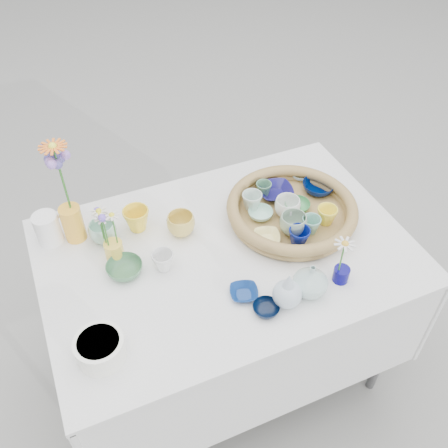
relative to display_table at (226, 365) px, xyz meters
name	(u,v)px	position (x,y,z in m)	size (l,w,h in m)	color
ground	(226,365)	(0.00, 0.00, 0.00)	(80.00, 80.00, 0.00)	gray
display_table	(226,365)	(0.00, 0.00, 0.00)	(1.26, 0.86, 0.77)	white
wicker_tray	(292,211)	(0.28, 0.05, 0.80)	(0.47, 0.47, 0.08)	olive
tray_ceramic_0	(276,192)	(0.28, 0.17, 0.80)	(0.13, 0.13, 0.03)	#131052
tray_ceramic_1	(318,187)	(0.44, 0.13, 0.80)	(0.12, 0.12, 0.04)	#000F3A
tray_ceramic_2	(327,216)	(0.37, -0.03, 0.82)	(0.07, 0.07, 0.07)	yellow
tray_ceramic_3	(297,206)	(0.32, 0.07, 0.80)	(0.09, 0.09, 0.03)	#409350
tray_ceramic_4	(293,224)	(0.24, -0.03, 0.82)	(0.10, 0.10, 0.08)	#8AA48A
tray_ceramic_5	(260,214)	(0.17, 0.09, 0.80)	(0.09, 0.09, 0.03)	#B0E6CF
tray_ceramic_6	(252,201)	(0.16, 0.14, 0.82)	(0.07, 0.07, 0.07)	silver
tray_ceramic_7	(287,207)	(0.26, 0.06, 0.82)	(0.09, 0.09, 0.07)	white
tray_ceramic_8	(301,175)	(0.42, 0.23, 0.80)	(0.08, 0.08, 0.02)	#A4CFEE
tray_ceramic_9	(299,237)	(0.23, -0.09, 0.82)	(0.07, 0.07, 0.07)	navy
tray_ceramic_10	(267,237)	(0.14, -0.03, 0.79)	(0.09, 0.09, 0.02)	#E8DA7E
tray_ceramic_11	(311,225)	(0.30, -0.05, 0.81)	(0.07, 0.07, 0.06)	#73B39F
tray_ceramic_12	(264,189)	(0.24, 0.19, 0.81)	(0.06, 0.06, 0.06)	#4E8461
loose_ceramic_0	(137,219)	(-0.25, 0.22, 0.81)	(0.09, 0.09, 0.09)	yellow
loose_ceramic_1	(181,224)	(-0.11, 0.14, 0.80)	(0.10, 0.10, 0.08)	gold
loose_ceramic_2	(125,269)	(-0.35, 0.04, 0.78)	(0.12, 0.12, 0.04)	#3F714B
loose_ceramic_3	(163,261)	(-0.22, 0.00, 0.80)	(0.07, 0.07, 0.07)	silver
loose_ceramic_4	(244,293)	(-0.03, -0.20, 0.78)	(0.09, 0.09, 0.02)	navy
loose_ceramic_5	(103,232)	(-0.38, 0.21, 0.80)	(0.10, 0.10, 0.08)	#98CAB1
loose_ceramic_6	(266,309)	(0.01, -0.29, 0.78)	(0.08, 0.08, 0.03)	black
fluted_bowl	(100,349)	(-0.49, -0.24, 0.80)	(0.14, 0.14, 0.07)	white
bud_vase_paleblue	(288,289)	(0.08, -0.28, 0.84)	(0.09, 0.09, 0.14)	silver
bud_vase_seafoam	(311,280)	(0.17, -0.27, 0.82)	(0.11, 0.11, 0.12)	#A5C4BF
bud_vase_cobalt	(341,274)	(0.29, -0.27, 0.79)	(0.05, 0.05, 0.05)	#03005A
single_daisy	(342,257)	(0.27, -0.27, 0.88)	(0.08, 0.08, 0.14)	silver
tall_vase_yellow	(73,223)	(-0.46, 0.26, 0.83)	(0.07, 0.07, 0.14)	yellow
gerbera	(62,179)	(-0.46, 0.27, 1.03)	(0.10, 0.10, 0.27)	orange
hydrangea	(64,183)	(-0.45, 0.27, 1.00)	(0.08, 0.08, 0.28)	#544C9D
white_pitcher	(48,229)	(-0.55, 0.28, 0.82)	(0.12, 0.09, 0.12)	white
daisy_cup	(114,250)	(-0.36, 0.12, 0.80)	(0.06, 0.06, 0.07)	#FFD349
daisy_posy	(106,224)	(-0.37, 0.13, 0.91)	(0.08, 0.08, 0.16)	silver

